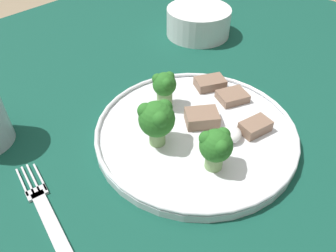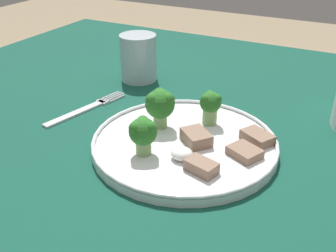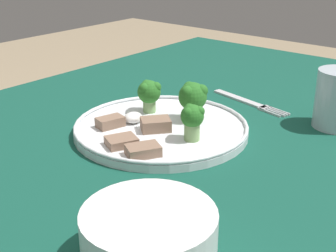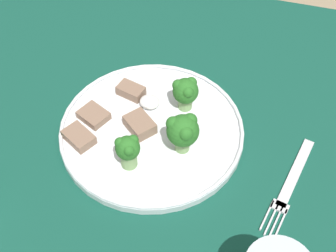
# 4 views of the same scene
# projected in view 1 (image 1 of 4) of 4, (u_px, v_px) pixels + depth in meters

# --- Properties ---
(table) EXTENTS (1.30, 1.00, 0.74)m
(table) POSITION_uv_depth(u_px,v_px,m) (148.00, 151.00, 0.58)
(table) COLOR #114738
(table) RESTS_ON ground_plane
(dinner_plate) EXTENTS (0.28, 0.28, 0.02)m
(dinner_plate) POSITION_uv_depth(u_px,v_px,m) (196.00, 132.00, 0.47)
(dinner_plate) COLOR white
(dinner_plate) RESTS_ON table
(fork) EXTENTS (0.06, 0.18, 0.00)m
(fork) POSITION_uv_depth(u_px,v_px,m) (48.00, 217.00, 0.37)
(fork) COLOR silver
(fork) RESTS_ON table
(cream_bowl) EXTENTS (0.13, 0.13, 0.06)m
(cream_bowl) POSITION_uv_depth(u_px,v_px,m) (198.00, 22.00, 0.70)
(cream_bowl) COLOR white
(cream_bowl) RESTS_ON table
(broccoli_floret_near_rim_left) EXTENTS (0.04, 0.04, 0.06)m
(broccoli_floret_near_rim_left) POSITION_uv_depth(u_px,v_px,m) (216.00, 146.00, 0.39)
(broccoli_floret_near_rim_left) COLOR #7FA866
(broccoli_floret_near_rim_left) RESTS_ON dinner_plate
(broccoli_floret_center_left) EXTENTS (0.04, 0.04, 0.06)m
(broccoli_floret_center_left) POSITION_uv_depth(u_px,v_px,m) (164.00, 87.00, 0.48)
(broccoli_floret_center_left) COLOR #7FA866
(broccoli_floret_center_left) RESTS_ON dinner_plate
(broccoli_floret_back_left) EXTENTS (0.05, 0.05, 0.07)m
(broccoli_floret_back_left) POSITION_uv_depth(u_px,v_px,m) (157.00, 119.00, 0.42)
(broccoli_floret_back_left) COLOR #7FA866
(broccoli_floret_back_left) RESTS_ON dinner_plate
(meat_slice_front_slice) EXTENTS (0.06, 0.06, 0.02)m
(meat_slice_front_slice) POSITION_uv_depth(u_px,v_px,m) (202.00, 118.00, 0.47)
(meat_slice_front_slice) COLOR #846651
(meat_slice_front_slice) RESTS_ON dinner_plate
(meat_slice_middle_slice) EXTENTS (0.05, 0.04, 0.02)m
(meat_slice_middle_slice) POSITION_uv_depth(u_px,v_px,m) (255.00, 127.00, 0.46)
(meat_slice_middle_slice) COLOR #846651
(meat_slice_middle_slice) RESTS_ON dinner_plate
(meat_slice_rear_slice) EXTENTS (0.06, 0.05, 0.02)m
(meat_slice_rear_slice) POSITION_uv_depth(u_px,v_px,m) (210.00, 83.00, 0.54)
(meat_slice_rear_slice) COLOR #846651
(meat_slice_rear_slice) RESTS_ON dinner_plate
(meat_slice_edge_slice) EXTENTS (0.05, 0.05, 0.01)m
(meat_slice_edge_slice) POSITION_uv_depth(u_px,v_px,m) (232.00, 96.00, 0.51)
(meat_slice_edge_slice) COLOR #846651
(meat_slice_edge_slice) RESTS_ON dinner_plate
(sauce_dollop) EXTENTS (0.03, 0.03, 0.02)m
(sauce_dollop) POSITION_uv_depth(u_px,v_px,m) (230.00, 134.00, 0.44)
(sauce_dollop) COLOR white
(sauce_dollop) RESTS_ON dinner_plate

